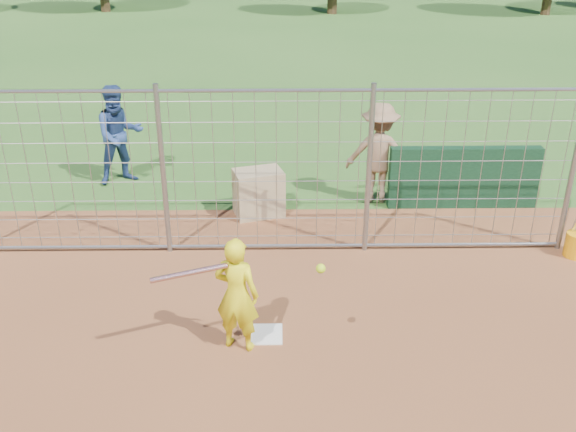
{
  "coord_description": "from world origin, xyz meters",
  "views": [
    {
      "loc": [
        0.19,
        -6.72,
        4.69
      ],
      "look_at": [
        0.3,
        0.8,
        1.15
      ],
      "focal_mm": 40.0,
      "sensor_mm": 36.0,
      "label": 1
    }
  ],
  "objects_px": {
    "bystander_c": "(379,153)",
    "equipment_bin": "(259,193)",
    "bystander_a": "(119,135)",
    "batter": "(237,295)"
  },
  "relations": [
    {
      "from": "bystander_a",
      "to": "bystander_c",
      "type": "xyz_separation_m",
      "value": [
        4.76,
        -0.97,
        -0.04
      ]
    },
    {
      "from": "batter",
      "to": "bystander_a",
      "type": "distance_m",
      "value": 5.86
    },
    {
      "from": "batter",
      "to": "bystander_c",
      "type": "xyz_separation_m",
      "value": [
        2.25,
        4.32,
        0.17
      ]
    },
    {
      "from": "bystander_a",
      "to": "equipment_bin",
      "type": "bearing_deg",
      "value": -57.98
    },
    {
      "from": "batter",
      "to": "bystander_a",
      "type": "height_order",
      "value": "bystander_a"
    },
    {
      "from": "bystander_c",
      "to": "equipment_bin",
      "type": "relative_size",
      "value": 2.25
    },
    {
      "from": "bystander_c",
      "to": "batter",
      "type": "bearing_deg",
      "value": 73.93
    },
    {
      "from": "bystander_a",
      "to": "bystander_c",
      "type": "distance_m",
      "value": 4.86
    },
    {
      "from": "equipment_bin",
      "to": "bystander_c",
      "type": "bearing_deg",
      "value": -1.22
    },
    {
      "from": "bystander_a",
      "to": "batter",
      "type": "bearing_deg",
      "value": -92.35
    }
  ]
}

